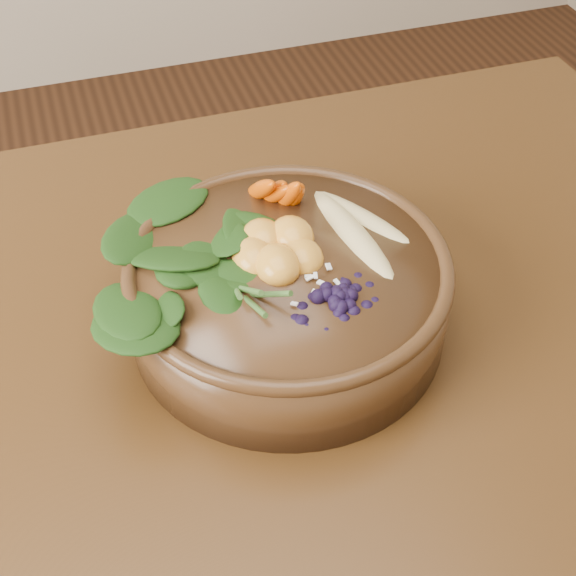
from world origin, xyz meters
name	(u,v)px	position (x,y,z in m)	size (l,w,h in m)	color
dining_table	(97,453)	(0.00, 0.00, 0.66)	(1.60, 0.90, 0.75)	#331C0C
stoneware_bowl	(288,295)	(0.22, 0.03, 0.79)	(0.32, 0.32, 0.09)	#4B2E15
kale_heap	(206,229)	(0.15, 0.08, 0.86)	(0.21, 0.19, 0.05)	#1C4110
carrot_cluster	(282,164)	(0.24, 0.13, 0.88)	(0.07, 0.07, 0.09)	#E15500
banana_halves	(358,213)	(0.30, 0.06, 0.85)	(0.11, 0.19, 0.03)	#E0CC84
mandarin_cluster	(277,238)	(0.21, 0.05, 0.85)	(0.09, 0.10, 0.04)	orange
blueberry_pile	(335,283)	(0.24, -0.03, 0.86)	(0.15, 0.11, 0.04)	black
coconut_flakes	(304,271)	(0.23, 0.01, 0.84)	(0.10, 0.08, 0.01)	white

